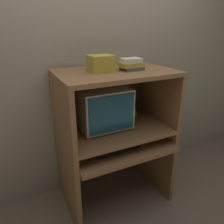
# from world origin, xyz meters

# --- Properties ---
(ground_plane) EXTENTS (12.00, 12.00, 0.00)m
(ground_plane) POSITION_xyz_m (0.00, 0.00, 0.00)
(ground_plane) COLOR #756651
(wall_back) EXTENTS (6.00, 0.06, 2.60)m
(wall_back) POSITION_xyz_m (0.00, 0.73, 1.30)
(wall_back) COLOR gray
(wall_back) RESTS_ON ground_plane
(desk_base) EXTENTS (1.01, 0.73, 0.67)m
(desk_base) POSITION_xyz_m (0.00, 0.28, 0.43)
(desk_base) COLOR brown
(desk_base) RESTS_ON ground_plane
(desk_monitor_shelf) EXTENTS (1.01, 0.67, 0.14)m
(desk_monitor_shelf) POSITION_xyz_m (0.00, 0.33, 0.78)
(desk_monitor_shelf) COLOR brown
(desk_monitor_shelf) RESTS_ON desk_base
(hutch_upper) EXTENTS (1.01, 0.67, 0.53)m
(hutch_upper) POSITION_xyz_m (0.00, 0.37, 1.18)
(hutch_upper) COLOR brown
(hutch_upper) RESTS_ON desk_monitor_shelf
(crt_monitor) EXTENTS (0.45, 0.44, 0.38)m
(crt_monitor) POSITION_xyz_m (-0.10, 0.41, 1.01)
(crt_monitor) COLOR beige
(crt_monitor) RESTS_ON desk_monitor_shelf
(keyboard) EXTENTS (0.43, 0.14, 0.03)m
(keyboard) POSITION_xyz_m (-0.07, 0.16, 0.68)
(keyboard) COLOR black
(keyboard) RESTS_ON desk_base
(mouse) EXTENTS (0.06, 0.04, 0.03)m
(mouse) POSITION_xyz_m (0.21, 0.16, 0.68)
(mouse) COLOR black
(mouse) RESTS_ON desk_base
(snack_bag) EXTENTS (0.14, 0.11, 0.12)m
(snack_bag) POSITION_xyz_m (0.23, 0.43, 0.87)
(snack_bag) COLOR green
(snack_bag) RESTS_ON desk_monitor_shelf
(book_stack) EXTENTS (0.20, 0.14, 0.10)m
(book_stack) POSITION_xyz_m (0.13, 0.29, 1.39)
(book_stack) COLOR #4C4C51
(book_stack) RESTS_ON hutch_upper
(storage_box) EXTENTS (0.19, 0.16, 0.13)m
(storage_box) POSITION_xyz_m (-0.13, 0.34, 1.41)
(storage_box) COLOR gold
(storage_box) RESTS_ON hutch_upper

